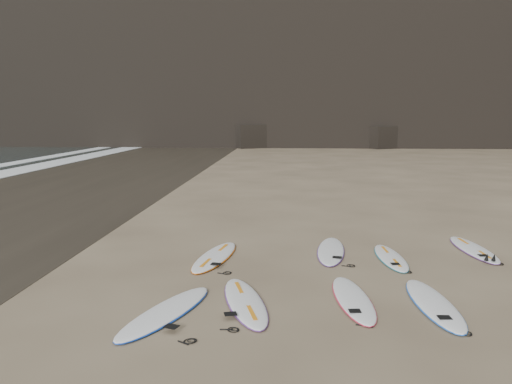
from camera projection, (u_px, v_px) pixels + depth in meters
ground at (380, 300)px, 9.40m from camera, size 240.00×240.00×0.00m
wet_sand at (7, 202)px, 20.05m from camera, size 12.00×200.00×0.01m
surfboard_0 at (166, 311)px, 8.72m from camera, size 1.55×2.76×0.10m
surfboard_1 at (245, 301)px, 9.21m from camera, size 1.30×2.69×0.09m
surfboard_2 at (353, 298)px, 9.35m from camera, size 0.82×2.56×0.09m
surfboard_3 at (434, 303)px, 9.10m from camera, size 0.76×2.68×0.10m
surfboard_5 at (215, 256)px, 12.14m from camera, size 1.13×2.83×0.10m
surfboard_6 at (331, 250)px, 12.67m from camera, size 0.94×2.77×0.10m
surfboard_7 at (391, 257)px, 12.07m from camera, size 0.67×2.40×0.09m
surfboard_8 at (473, 249)px, 12.81m from camera, size 0.77×2.69×0.10m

